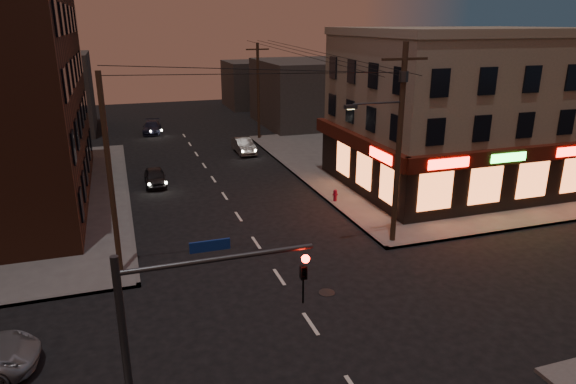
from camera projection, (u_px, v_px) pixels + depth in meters
name	position (u px, v px, depth m)	size (l,w,h in m)	color
ground	(311.00, 324.00, 19.66)	(120.00, 120.00, 0.00)	black
sidewalk_ne	(433.00, 162.00, 42.16)	(24.00, 28.00, 0.15)	#514F4C
pizza_building	(460.00, 109.00, 34.85)	(15.85, 12.85, 10.50)	gray
bg_building_ne_a	(307.00, 93.00, 56.96)	(10.00, 12.00, 7.00)	#3F3D3A
bg_building_nw	(45.00, 94.00, 52.27)	(9.00, 10.00, 8.00)	#3F3D3A
bg_building_ne_b	(256.00, 84.00, 69.11)	(8.00, 8.00, 6.00)	#3F3D3A
utility_pole_main	(398.00, 135.00, 25.07)	(4.20, 0.44, 10.00)	#382619
utility_pole_far	(258.00, 92.00, 49.03)	(0.26, 0.26, 9.00)	#382619
utility_pole_west	(110.00, 178.00, 21.99)	(0.24, 0.24, 9.00)	#382619
traffic_signal	(172.00, 340.00, 11.63)	(4.49, 0.32, 6.47)	#333538
sedan_near	(155.00, 177.00, 36.10)	(1.43, 3.56, 1.21)	black
sedan_mid	(244.00, 146.00, 44.97)	(1.41, 4.05, 1.33)	slate
sedan_far	(152.00, 127.00, 53.00)	(1.73, 4.26, 1.24)	black
fire_hydrant	(335.00, 195.00, 32.56)	(0.35, 0.35, 0.76)	maroon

